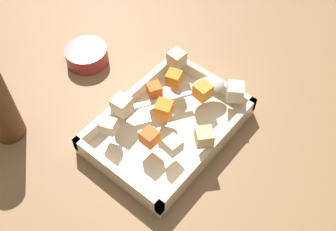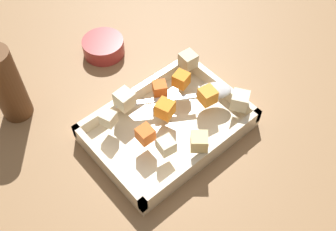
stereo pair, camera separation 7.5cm
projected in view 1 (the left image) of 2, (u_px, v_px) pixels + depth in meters
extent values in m
plane|color=#936D47|center=(174.00, 131.00, 0.79)|extent=(4.00, 4.00, 0.00)
cube|color=beige|center=(168.00, 130.00, 0.79)|extent=(0.29, 0.21, 0.01)
cube|color=beige|center=(130.00, 98.00, 0.81)|extent=(0.29, 0.01, 0.03)
cube|color=beige|center=(210.00, 151.00, 0.73)|extent=(0.29, 0.01, 0.03)
cube|color=beige|center=(211.00, 81.00, 0.83)|extent=(0.01, 0.21, 0.03)
cube|color=beige|center=(117.00, 174.00, 0.70)|extent=(0.01, 0.21, 0.03)
cube|color=orange|center=(149.00, 137.00, 0.71)|extent=(0.03, 0.03, 0.03)
cube|color=orange|center=(203.00, 91.00, 0.78)|extent=(0.03, 0.03, 0.03)
cube|color=orange|center=(174.00, 78.00, 0.80)|extent=(0.03, 0.03, 0.03)
cube|color=orange|center=(164.00, 109.00, 0.75)|extent=(0.04, 0.04, 0.03)
cube|color=orange|center=(154.00, 90.00, 0.78)|extent=(0.04, 0.04, 0.03)
cube|color=beige|center=(177.00, 58.00, 0.83)|extent=(0.03, 0.03, 0.03)
cube|color=#E0CC89|center=(204.00, 137.00, 0.71)|extent=(0.04, 0.04, 0.03)
cube|color=beige|center=(122.00, 105.00, 0.76)|extent=(0.03, 0.03, 0.03)
cube|color=beige|center=(109.00, 126.00, 0.73)|extent=(0.03, 0.03, 0.03)
cube|color=beige|center=(235.00, 92.00, 0.78)|extent=(0.04, 0.04, 0.03)
cube|color=beige|center=(173.00, 145.00, 0.70)|extent=(0.03, 0.03, 0.03)
ellipsoid|color=silver|center=(208.00, 85.00, 0.79)|extent=(0.08, 0.07, 0.02)
cube|color=silver|center=(154.00, 101.00, 0.78)|extent=(0.14, 0.09, 0.01)
cylinder|color=maroon|center=(87.00, 55.00, 0.89)|extent=(0.09, 0.09, 0.04)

